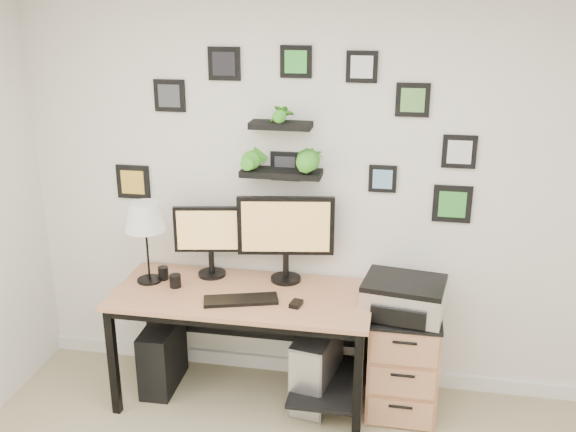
% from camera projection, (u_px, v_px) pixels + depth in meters
% --- Properties ---
extents(room, '(4.00, 4.00, 4.00)m').
position_uv_depth(room, '(327.00, 368.00, 4.43)').
color(room, tan).
rests_on(room, ground).
extents(desk, '(1.60, 0.70, 0.75)m').
position_uv_depth(desk, '(250.00, 309.00, 4.02)').
color(desk, tan).
rests_on(desk, ground).
extents(monitor_left, '(0.46, 0.21, 0.47)m').
position_uv_depth(monitor_left, '(210.00, 236.00, 4.11)').
color(monitor_left, black).
rests_on(monitor_left, desk).
extents(monitor_right, '(0.61, 0.22, 0.56)m').
position_uv_depth(monitor_right, '(286.00, 232.00, 4.02)').
color(monitor_right, black).
rests_on(monitor_right, desk).
extents(keyboard, '(0.46, 0.26, 0.02)m').
position_uv_depth(keyboard, '(241.00, 300.00, 3.84)').
color(keyboard, black).
rests_on(keyboard, desk).
extents(mouse, '(0.08, 0.10, 0.03)m').
position_uv_depth(mouse, '(296.00, 304.00, 3.78)').
color(mouse, black).
rests_on(mouse, desk).
extents(table_lamp, '(0.26, 0.26, 0.53)m').
position_uv_depth(table_lamp, '(145.00, 219.00, 3.98)').
color(table_lamp, black).
rests_on(table_lamp, desk).
extents(mug, '(0.07, 0.07, 0.08)m').
position_uv_depth(mug, '(175.00, 281.00, 4.02)').
color(mug, black).
rests_on(mug, desk).
extents(pen_cup, '(0.07, 0.07, 0.09)m').
position_uv_depth(pen_cup, '(163.00, 273.00, 4.13)').
color(pen_cup, black).
rests_on(pen_cup, desk).
extents(pc_tower_black, '(0.21, 0.45, 0.44)m').
position_uv_depth(pc_tower_black, '(163.00, 355.00, 4.26)').
color(pc_tower_black, black).
rests_on(pc_tower_black, ground).
extents(pc_tower_grey, '(0.30, 0.52, 0.48)m').
position_uv_depth(pc_tower_grey, '(317.00, 367.00, 4.09)').
color(pc_tower_grey, gray).
rests_on(pc_tower_grey, ground).
extents(file_cabinet, '(0.43, 0.53, 0.67)m').
position_uv_depth(file_cabinet, '(403.00, 359.00, 4.00)').
color(file_cabinet, tan).
rests_on(file_cabinet, ground).
extents(printer, '(0.52, 0.44, 0.21)m').
position_uv_depth(printer, '(404.00, 297.00, 3.83)').
color(printer, silver).
rests_on(printer, file_cabinet).
extents(wall_decor, '(2.29, 0.18, 1.04)m').
position_uv_depth(wall_decor, '(291.00, 140.00, 3.90)').
color(wall_decor, black).
rests_on(wall_decor, ground).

